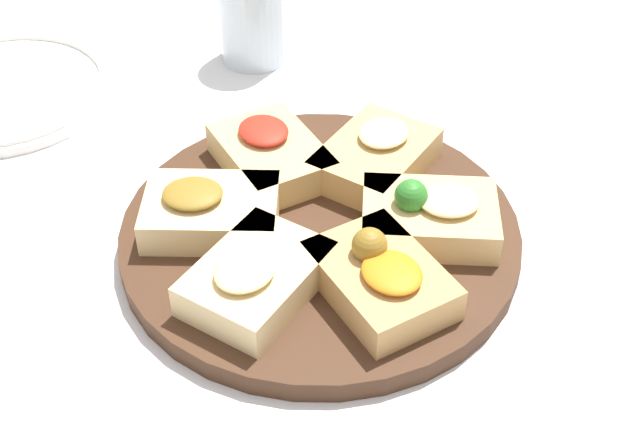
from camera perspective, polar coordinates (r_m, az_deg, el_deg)
ground_plane at (r=0.78m, az=0.00°, el=-1.93°), size 3.00×3.00×0.00m
serving_board at (r=0.78m, az=0.00°, el=-1.39°), size 0.35×0.35×0.02m
focaccia_slice_0 at (r=0.70m, az=3.89°, el=-4.07°), size 0.13×0.11×0.05m
focaccia_slice_1 at (r=0.76m, az=7.03°, el=-0.11°), size 0.14×0.13×0.05m
focaccia_slice_2 at (r=0.82m, az=3.59°, el=3.68°), size 0.10×0.12×0.04m
focaccia_slice_3 at (r=0.83m, az=-3.18°, el=3.82°), size 0.14×0.12×0.04m
focaccia_slice_4 at (r=0.77m, az=-7.07°, el=0.19°), size 0.14×0.13×0.04m
focaccia_slice_5 at (r=0.70m, az=-4.14°, el=-4.14°), size 0.10×0.12×0.04m
plate_right at (r=1.03m, az=-19.61°, el=7.46°), size 0.23×0.23×0.02m
water_glass at (r=1.02m, az=-4.30°, el=12.26°), size 0.08×0.08×0.10m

